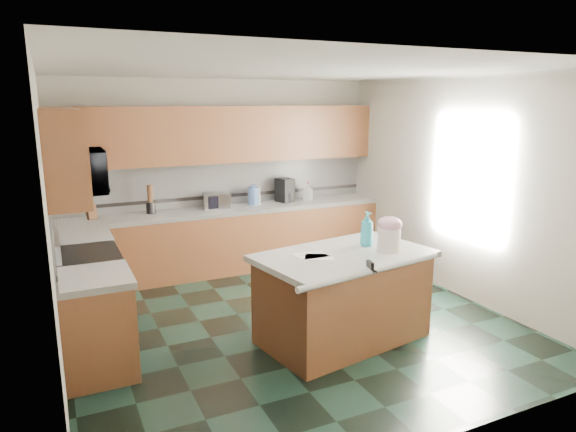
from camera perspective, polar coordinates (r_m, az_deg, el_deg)
floor at (r=5.81m, az=0.13°, el=-11.68°), size 4.60×4.60×0.00m
ceiling at (r=5.30m, az=0.15°, el=15.97°), size 4.60×4.60×0.00m
wall_back at (r=7.53m, az=-7.45°, el=4.57°), size 4.60×0.04×2.70m
wall_front at (r=3.50m, az=16.64°, el=-5.18°), size 4.60×0.04×2.70m
wall_left at (r=4.90m, az=-25.22°, el=-0.86°), size 0.04×4.60×2.70m
wall_right at (r=6.71m, az=18.39°, el=3.05°), size 0.04×4.60×2.70m
back_base_cab at (r=7.42m, az=-6.49°, el=-2.80°), size 4.60×0.60×0.86m
back_countertop at (r=7.31m, az=-6.58°, el=0.68°), size 4.60×0.64×0.06m
back_upper_cab at (r=7.30m, az=-7.13°, el=8.98°), size 4.60×0.33×0.78m
back_backsplash at (r=7.52m, az=-7.35°, el=3.67°), size 4.60×0.02×0.63m
back_accent_band at (r=7.54m, az=-7.30°, el=2.20°), size 4.60×0.01×0.05m
left_base_cab_rear at (r=6.39m, az=-21.67°, el=-6.17°), size 0.60×0.82×0.86m
left_counter_rear at (r=6.26m, az=-22.01°, el=-2.18°), size 0.64×0.82×0.06m
left_base_cab_front at (r=4.96m, az=-20.43°, el=-11.51°), size 0.60×0.72×0.86m
left_counter_front at (r=4.79m, az=-20.85°, el=-6.47°), size 0.64×0.72×0.06m
left_backsplash at (r=5.46m, az=-24.82°, el=-0.78°), size 0.02×2.30×0.63m
left_accent_band at (r=5.50m, az=-24.57°, el=-2.75°), size 0.01×2.30×0.05m
left_upper_cab_rear at (r=6.23m, az=-24.13°, el=7.38°), size 0.33×1.09×0.78m
left_upper_cab_front at (r=4.57m, az=-23.56°, el=5.93°), size 0.33×0.72×0.78m
range_body at (r=5.64m, az=-21.12°, el=-8.50°), size 0.60×0.76×0.88m
range_oven_door at (r=5.67m, az=-18.14°, el=-8.57°), size 0.02×0.68×0.55m
range_cooktop at (r=5.50m, az=-21.50°, el=-4.01°), size 0.62×0.78×0.04m
range_handle at (r=5.56m, az=-18.10°, el=-4.87°), size 0.02×0.66×0.02m
range_backguard at (r=5.46m, az=-24.31°, el=-3.06°), size 0.06×0.76×0.18m
microwave at (r=5.33m, az=-22.21°, el=4.60°), size 0.50×0.73×0.41m
island_base at (r=5.29m, az=6.13°, el=-9.20°), size 1.75×1.18×0.86m
island_top at (r=5.14m, az=6.25°, el=-4.43°), size 1.86×1.30×0.06m
island_bullnose at (r=4.73m, az=9.47°, el=-6.04°), size 1.70×0.35×0.06m
treat_jar at (r=5.24m, az=11.15°, el=-2.56°), size 0.30×0.30×0.24m
treat_jar_lid at (r=5.20m, az=11.22°, el=-0.88°), size 0.25×0.25×0.15m
treat_jar_knob at (r=5.19m, az=11.25°, el=-0.33°), size 0.08×0.03×0.03m
treat_jar_knob_end_l at (r=5.17m, az=10.88°, el=-0.37°), size 0.04×0.04×0.04m
treat_jar_knob_end_r at (r=5.21m, az=11.61°, el=-0.28°), size 0.04×0.04×0.04m
soap_bottle_island at (r=5.37m, az=8.76°, el=-1.42°), size 0.14×0.15×0.36m
paper_sheet_a at (r=5.03m, az=2.58°, el=-4.36°), size 0.32×0.25×0.00m
paper_sheet_b at (r=4.98m, az=3.52°, el=-4.57°), size 0.35×0.32×0.00m
clamp_body at (r=4.72m, az=9.10°, el=-5.56°), size 0.06×0.11×0.10m
clamp_handle at (r=4.67m, az=9.55°, el=-6.02°), size 0.02×0.08×0.02m
knife_block at (r=6.99m, az=-21.02°, el=0.47°), size 0.15×0.18×0.22m
utensil_crock at (r=7.11m, az=-14.99°, el=0.89°), size 0.13×0.13×0.16m
utensil_bundle at (r=7.07m, az=-15.08°, el=2.43°), size 0.07×0.07×0.23m
toaster_oven at (r=7.28m, az=-7.89°, el=1.70°), size 0.41×0.32×0.21m
toaster_oven_door at (r=7.17m, az=-7.61°, el=1.54°), size 0.33×0.01×0.17m
paper_towel at (r=7.53m, az=-3.53°, el=2.33°), size 0.12×0.12×0.26m
paper_towel_base at (r=7.55m, az=-3.52°, el=1.41°), size 0.17×0.17×0.01m
water_jug at (r=7.47m, az=-3.86°, el=2.24°), size 0.16×0.16×0.26m
water_jug_neck at (r=7.44m, az=-3.88°, el=3.36°), size 0.07×0.07×0.04m
coffee_maker at (r=7.67m, az=-0.36°, el=2.91°), size 0.27×0.28×0.35m
coffee_carafe at (r=7.64m, az=-0.19°, el=2.08°), size 0.15×0.15×0.15m
soap_bottle_back at (r=7.82m, az=2.23°, el=2.70°), size 0.16×0.16×0.25m
soap_back_cap at (r=7.79m, az=2.24°, el=3.72°), size 0.02×0.02×0.03m
window_light_proxy at (r=6.52m, az=19.49°, el=4.05°), size 0.02×1.40×1.10m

